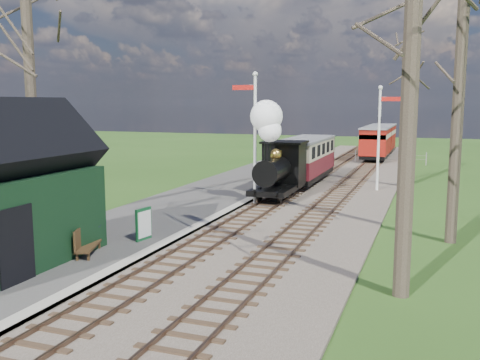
# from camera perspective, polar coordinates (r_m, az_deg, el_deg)

# --- Properties ---
(distant_hills) EXTENTS (114.40, 48.00, 22.02)m
(distant_hills) POSITION_cam_1_polar(r_m,az_deg,el_deg) (75.08, 14.98, -8.29)
(distant_hills) COLOR #385B23
(distant_hills) RESTS_ON ground
(ballast_bed) EXTENTS (8.00, 60.00, 0.10)m
(ballast_bed) POSITION_cam_1_polar(r_m,az_deg,el_deg) (30.42, 8.75, -0.85)
(ballast_bed) COLOR brown
(ballast_bed) RESTS_ON ground
(track_near) EXTENTS (1.60, 60.00, 0.15)m
(track_near) POSITION_cam_1_polar(r_m,az_deg,el_deg) (30.68, 6.37, -0.63)
(track_near) COLOR brown
(track_near) RESTS_ON ground
(track_far) EXTENTS (1.60, 60.00, 0.15)m
(track_far) POSITION_cam_1_polar(r_m,az_deg,el_deg) (30.19, 11.17, -0.88)
(track_far) COLOR brown
(track_far) RESTS_ON ground
(platform) EXTENTS (5.00, 44.00, 0.20)m
(platform) POSITION_cam_1_polar(r_m,az_deg,el_deg) (24.41, -6.17, -2.92)
(platform) COLOR #474442
(platform) RESTS_ON ground
(coping_strip) EXTENTS (0.40, 44.00, 0.21)m
(coping_strip) POSITION_cam_1_polar(r_m,az_deg,el_deg) (23.50, -1.12, -3.30)
(coping_strip) COLOR #B2AD9E
(coping_strip) RESTS_ON ground
(semaphore_near) EXTENTS (1.22, 0.24, 6.22)m
(semaphore_near) POSITION_cam_1_polar(r_m,az_deg,el_deg) (24.79, 1.46, 5.50)
(semaphore_near) COLOR silver
(semaphore_near) RESTS_ON ground
(semaphore_far) EXTENTS (1.22, 0.24, 5.72)m
(semaphore_far) POSITION_cam_1_polar(r_m,az_deg,el_deg) (29.64, 14.75, 5.16)
(semaphore_far) COLOR silver
(semaphore_far) RESTS_ON ground
(bare_trees) EXTENTS (15.51, 22.39, 12.00)m
(bare_trees) POSITION_cam_1_polar(r_m,az_deg,el_deg) (18.50, 1.85, 9.48)
(bare_trees) COLOR #382D23
(bare_trees) RESTS_ON ground
(fence_line) EXTENTS (12.60, 0.08, 1.00)m
(fence_line) POSITION_cam_1_polar(r_m,az_deg,el_deg) (44.21, 11.06, 2.57)
(fence_line) COLOR slate
(fence_line) RESTS_ON ground
(locomotive) EXTENTS (1.89, 4.42, 4.74)m
(locomotive) POSITION_cam_1_polar(r_m,az_deg,el_deg) (25.94, 3.97, 2.40)
(locomotive) COLOR black
(locomotive) RESTS_ON ground
(coach) EXTENTS (2.21, 7.58, 2.33)m
(coach) POSITION_cam_1_polar(r_m,az_deg,el_deg) (31.84, 7.01, 2.39)
(coach) COLOR black
(coach) RESTS_ON ground
(red_carriage_a) EXTENTS (2.17, 5.37, 2.28)m
(red_carriage_a) POSITION_cam_1_polar(r_m,az_deg,el_deg) (45.24, 14.26, 3.88)
(red_carriage_a) COLOR black
(red_carriage_a) RESTS_ON ground
(red_carriage_b) EXTENTS (2.17, 5.37, 2.28)m
(red_carriage_b) POSITION_cam_1_polar(r_m,az_deg,el_deg) (50.70, 14.90, 4.30)
(red_carriage_b) COLOR black
(red_carriage_b) RESTS_ON ground
(sign_board) EXTENTS (0.22, 0.75, 1.10)m
(sign_board) POSITION_cam_1_polar(r_m,az_deg,el_deg) (18.39, -10.23, -4.64)
(sign_board) COLOR #0F4822
(sign_board) RESTS_ON platform
(bench) EXTENTS (0.97, 1.60, 0.88)m
(bench) POSITION_cam_1_polar(r_m,az_deg,el_deg) (17.12, -16.24, -6.28)
(bench) COLOR #452F18
(bench) RESTS_ON platform
(person) EXTENTS (0.45, 0.53, 1.23)m
(person) POSITION_cam_1_polar(r_m,az_deg,el_deg) (17.76, -15.12, -5.03)
(person) COLOR black
(person) RESTS_ON platform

